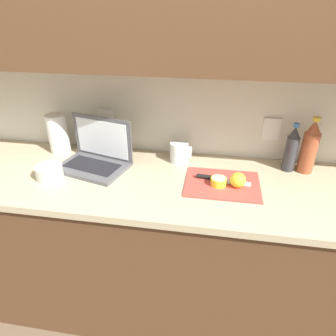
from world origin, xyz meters
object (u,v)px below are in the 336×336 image
lemon_whole_beside (238,180)px  bowl_white (49,172)px  cutting_board (222,184)px  bottle_oil_tall (309,147)px  knife (214,178)px  measuring_cup (179,152)px  paper_towel_roll (58,134)px  bottle_green_soda (291,149)px  laptop (96,155)px  lemon_half_cut (218,181)px

lemon_whole_beside → bowl_white: (-0.92, -0.05, -0.01)m
cutting_board → bottle_oil_tall: (0.42, 0.21, 0.13)m
knife → cutting_board: bearing=-25.0°
knife → measuring_cup: 0.27m
knife → paper_towel_roll: (-0.90, 0.19, 0.10)m
lemon_whole_beside → paper_towel_roll: (-1.01, 0.24, 0.07)m
bottle_oil_tall → measuring_cup: 0.66m
bottle_green_soda → paper_towel_roll: size_ratio=1.15×
bowl_white → paper_towel_roll: bearing=106.8°
laptop → bottle_oil_tall: bearing=21.0°
measuring_cup → bowl_white: 0.68m
lemon_half_cut → measuring_cup: 0.32m
lemon_whole_beside → bowl_white: bearing=-176.6°
lemon_half_cut → bowl_white: 0.84m
cutting_board → paper_towel_roll: 0.97m
lemon_whole_beside → bottle_oil_tall: size_ratio=0.25×
cutting_board → knife: 0.05m
laptop → bottle_green_soda: bottle_green_soda is taller
bottle_oil_tall → bowl_white: bottle_oil_tall is taller
bottle_green_soda → laptop: bearing=-173.3°
bottle_oil_tall → paper_towel_roll: 1.36m
bottle_oil_tall → lemon_half_cut: bearing=-152.9°
knife → bowl_white: size_ratio=2.00×
lemon_half_cut → paper_towel_roll: (-0.92, 0.23, 0.08)m
laptop → bottle_green_soda: 1.01m
lemon_half_cut → bowl_white: size_ratio=0.56×
laptop → lemon_whole_beside: 0.74m
cutting_board → lemon_whole_beside: bearing=-15.3°
laptop → lemon_half_cut: (0.65, -0.11, -0.03)m
lemon_half_cut → paper_towel_roll: bearing=165.7°
laptop → lemon_half_cut: 0.66m
knife → bottle_green_soda: (0.38, 0.18, 0.10)m
cutting_board → paper_towel_roll: bearing=167.0°
measuring_cup → cutting_board: bearing=-41.0°
knife → laptop: bearing=-179.7°
bottle_green_soda → measuring_cup: bottle_green_soda is taller
bottle_oil_tall → paper_towel_roll: (-1.36, 0.01, -0.02)m
cutting_board → lemon_half_cut: bearing=-137.4°
lemon_whole_beside → paper_towel_roll: size_ratio=0.33×
bowl_white → paper_towel_roll: 0.31m
laptop → bottle_oil_tall: bottle_oil_tall is taller
paper_towel_roll → laptop: bearing=-25.0°
lemon_whole_beside → paper_towel_roll: 1.04m
cutting_board → knife: size_ratio=1.34×
lemon_half_cut → bottle_green_soda: bottle_green_soda is taller
bottle_oil_tall → measuring_cup: bearing=179.9°
laptop → paper_towel_roll: size_ratio=1.79×
bowl_white → lemon_whole_beside: bearing=3.4°
bottle_green_soda → bowl_white: bottle_green_soda is taller
laptop → cutting_board: size_ratio=1.13×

